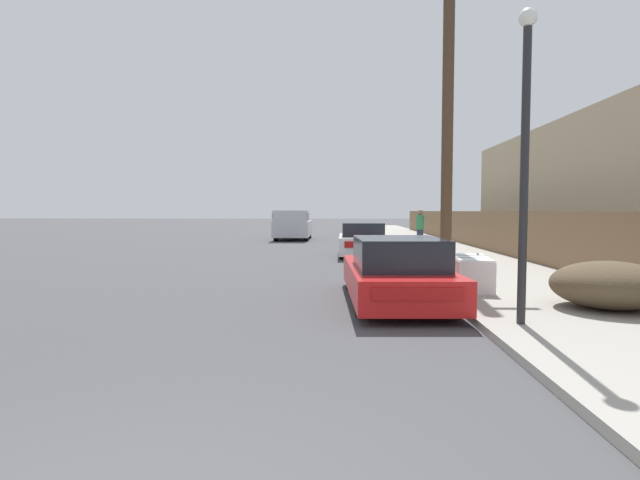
# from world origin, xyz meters

# --- Properties ---
(sidewalk_curb) EXTENTS (4.20, 63.00, 0.12)m
(sidewalk_curb) POSITION_xyz_m (5.30, 23.50, 0.06)
(sidewalk_curb) COLOR #9E998E
(sidewalk_curb) RESTS_ON ground
(discarded_fridge) EXTENTS (0.91, 1.80, 0.69)m
(discarded_fridge) POSITION_xyz_m (3.91, 8.53, 0.45)
(discarded_fridge) COLOR white
(discarded_fridge) RESTS_ON sidewalk_curb
(parked_sports_car_red) EXTENTS (1.95, 4.57, 1.26)m
(parked_sports_car_red) POSITION_xyz_m (2.21, 7.48, 0.57)
(parked_sports_car_red) COLOR red
(parked_sports_car_red) RESTS_ON ground
(car_parked_mid) EXTENTS (1.81, 4.18, 1.30)m
(car_parked_mid) POSITION_xyz_m (1.99, 17.30, 0.61)
(car_parked_mid) COLOR silver
(car_parked_mid) RESTS_ON ground
(pickup_truck) EXTENTS (2.14, 5.39, 1.77)m
(pickup_truck) POSITION_xyz_m (-1.77, 28.14, 0.90)
(pickup_truck) COLOR silver
(pickup_truck) RESTS_ON ground
(utility_pole) EXTENTS (1.80, 0.30, 8.15)m
(utility_pole) POSITION_xyz_m (3.97, 11.46, 4.30)
(utility_pole) COLOR #4C3826
(utility_pole) RESTS_ON sidewalk_curb
(street_lamp) EXTENTS (0.26, 0.26, 4.46)m
(street_lamp) POSITION_xyz_m (3.77, 5.23, 2.72)
(street_lamp) COLOR #232326
(street_lamp) RESTS_ON sidewalk_curb
(brush_pile) EXTENTS (1.90, 1.81, 0.79)m
(brush_pile) POSITION_xyz_m (5.67, 6.45, 0.52)
(brush_pile) COLOR brown
(brush_pile) RESTS_ON sidewalk_curb
(wooden_fence) EXTENTS (0.08, 40.78, 1.62)m
(wooden_fence) POSITION_xyz_m (7.25, 21.92, 0.93)
(wooden_fence) COLOR brown
(wooden_fence) RESTS_ON sidewalk_curb
(building_right_house) EXTENTS (6.00, 16.29, 5.16)m
(building_right_house) POSITION_xyz_m (12.20, 18.96, 2.58)
(building_right_house) COLOR tan
(building_right_house) RESTS_ON ground
(pedestrian) EXTENTS (0.34, 0.34, 1.69)m
(pedestrian) POSITION_xyz_m (4.63, 20.04, 0.99)
(pedestrian) COLOR #282D42
(pedestrian) RESTS_ON sidewalk_curb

